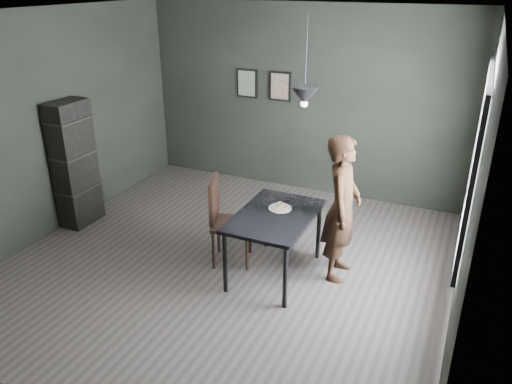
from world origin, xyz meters
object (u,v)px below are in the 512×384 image
at_px(white_plate, 280,209).
at_px(wood_chair, 224,215).
at_px(cafe_table, 275,221).
at_px(woman, 342,209).
at_px(shelf_unit, 75,164).
at_px(pendant_lamp, 305,96).

bearing_deg(white_plate, wood_chair, -170.53).
bearing_deg(cafe_table, woman, 24.22).
distance_m(cafe_table, shelf_unit, 2.93).
height_order(woman, shelf_unit, shelf_unit).
bearing_deg(shelf_unit, white_plate, -0.89).
distance_m(woman, pendant_lamp, 1.31).
bearing_deg(shelf_unit, cafe_table, -3.64).
xyz_separation_m(cafe_table, white_plate, (0.00, 0.14, 0.08)).
bearing_deg(wood_chair, cafe_table, -22.34).
relative_size(white_plate, wood_chair, 0.22).
height_order(cafe_table, woman, woman).
bearing_deg(wood_chair, pendant_lamp, -15.22).
distance_m(wood_chair, pendant_lamp, 1.72).
xyz_separation_m(cafe_table, woman, (0.66, 0.30, 0.15)).
bearing_deg(cafe_table, wood_chair, 177.24).
bearing_deg(woman, cafe_table, 109.64).
relative_size(woman, wood_chair, 1.58).
height_order(cafe_table, white_plate, white_plate).
distance_m(wood_chair, shelf_unit, 2.29).
bearing_deg(wood_chair, shelf_unit, 158.05).
xyz_separation_m(shelf_unit, pendant_lamp, (3.17, -0.02, 1.21)).
distance_m(cafe_table, white_plate, 0.16).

